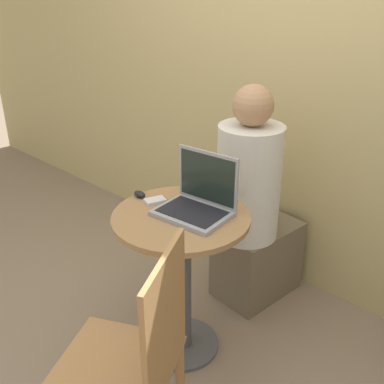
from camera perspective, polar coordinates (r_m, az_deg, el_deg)
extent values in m
plane|color=#7F6B56|center=(2.40, -1.23, -18.81)|extent=(12.00, 12.00, 0.00)
cube|color=tan|center=(2.49, 13.69, 16.06)|extent=(7.00, 0.05, 2.60)
cylinder|color=#4C4C51|center=(2.39, -1.23, -18.64)|extent=(0.36, 0.36, 0.02)
cylinder|color=#4C4C51|center=(2.16, -1.32, -11.74)|extent=(0.09, 0.09, 0.70)
cylinder|color=olive|center=(1.96, -1.42, -3.26)|extent=(0.61, 0.61, 0.02)
cube|color=gray|center=(1.95, 0.01, -2.77)|extent=(0.33, 0.25, 0.02)
cube|color=black|center=(1.94, 0.01, -2.47)|extent=(0.29, 0.21, 0.00)
cube|color=gray|center=(1.97, 2.01, 1.85)|extent=(0.31, 0.04, 0.24)
cube|color=black|center=(1.97, 1.91, 1.79)|extent=(0.28, 0.03, 0.21)
cube|color=silver|center=(2.07, -4.72, -1.11)|extent=(0.09, 0.11, 0.02)
ellipsoid|color=black|center=(2.12, -6.74, -0.30)|extent=(0.07, 0.04, 0.03)
cylinder|color=#9E7042|center=(2.03, -11.87, -20.84)|extent=(0.04, 0.04, 0.44)
cube|color=#9E7042|center=(1.70, -9.72, -21.00)|extent=(0.54, 0.54, 0.02)
cube|color=#9E7042|center=(1.47, -3.39, -16.10)|extent=(0.18, 0.34, 0.47)
cube|color=brown|center=(2.64, 8.25, -8.43)|extent=(0.36, 0.49, 0.43)
cylinder|color=beige|center=(2.31, 7.14, 1.20)|extent=(0.33, 0.33, 0.60)
sphere|color=#A87A56|center=(2.18, 7.71, 10.86)|extent=(0.20, 0.20, 0.20)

